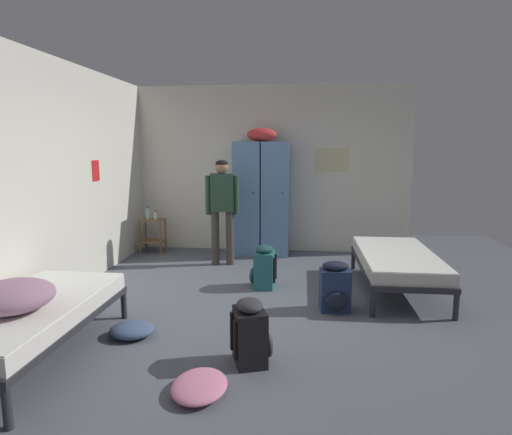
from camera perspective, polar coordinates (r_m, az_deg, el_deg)
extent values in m
plane|color=#565B66|center=(5.15, -0.31, -10.96)|extent=(8.40, 8.40, 0.00)
cube|color=silver|center=(7.49, 1.94, 6.24)|extent=(4.65, 0.06, 2.78)
cube|color=silver|center=(5.59, -24.45, 4.42)|extent=(0.06, 5.25, 2.78)
cube|color=beige|center=(7.45, 9.77, 7.33)|extent=(0.55, 0.01, 0.40)
cube|color=red|center=(6.38, -20.05, 5.72)|extent=(0.01, 0.20, 0.28)
cube|color=#5B84B2|center=(7.26, -1.08, 2.47)|extent=(0.44, 0.52, 1.85)
cylinder|color=black|center=(6.96, -0.37, 3.22)|extent=(0.02, 0.03, 0.02)
cube|color=#5B84B2|center=(7.22, 2.55, 2.42)|extent=(0.44, 0.52, 1.85)
cylinder|color=black|center=(6.92, 3.42, 3.17)|extent=(0.02, 0.03, 0.02)
ellipsoid|color=red|center=(7.19, 0.75, 10.67)|extent=(0.48, 0.36, 0.22)
cylinder|color=brown|center=(7.57, -14.78, -2.53)|extent=(0.03, 0.03, 0.55)
cylinder|color=brown|center=(7.46, -12.26, -2.62)|extent=(0.03, 0.03, 0.55)
cylinder|color=brown|center=(7.82, -14.08, -2.14)|extent=(0.03, 0.03, 0.55)
cylinder|color=brown|center=(7.71, -11.63, -2.21)|extent=(0.03, 0.03, 0.55)
cube|color=brown|center=(7.65, -13.17, -2.98)|extent=(0.38, 0.30, 0.02)
cube|color=brown|center=(7.59, -13.27, -0.26)|extent=(0.38, 0.30, 0.02)
cylinder|color=#28282D|center=(3.41, -29.54, -20.77)|extent=(0.06, 0.06, 0.28)
cylinder|color=#28282D|center=(5.24, -25.37, -9.90)|extent=(0.06, 0.06, 0.28)
cylinder|color=#28282D|center=(4.87, -16.74, -10.84)|extent=(0.06, 0.06, 0.28)
cube|color=#28282D|center=(4.24, -27.13, -12.07)|extent=(0.90, 1.90, 0.06)
cube|color=silver|center=(4.21, -27.23, -10.79)|extent=(0.87, 1.84, 0.14)
cube|color=white|center=(4.18, -27.31, -9.83)|extent=(0.86, 1.82, 0.01)
cylinder|color=#28282D|center=(6.75, 19.62, -5.36)|extent=(0.06, 0.06, 0.28)
cylinder|color=#28282D|center=(6.60, 12.48, -5.36)|extent=(0.06, 0.06, 0.28)
cylinder|color=#28282D|center=(5.06, 24.50, -10.53)|extent=(0.06, 0.06, 0.28)
cylinder|color=#28282D|center=(4.86, 14.89, -10.79)|extent=(0.06, 0.06, 0.28)
cube|color=#28282D|center=(5.75, 17.74, -6.02)|extent=(0.90, 1.90, 0.06)
cube|color=silver|center=(5.72, 17.79, -5.05)|extent=(0.87, 1.84, 0.14)
cube|color=white|center=(5.71, 17.82, -4.32)|extent=(0.86, 1.82, 0.01)
ellipsoid|color=gray|center=(4.01, -29.01, -8.89)|extent=(0.63, 0.65, 0.24)
cylinder|color=#3D3833|center=(6.66, -3.39, -2.64)|extent=(0.12, 0.12, 0.82)
cylinder|color=#3D3833|center=(6.67, -5.28, -2.65)|extent=(0.12, 0.12, 0.82)
cube|color=#284233|center=(6.56, -4.41, 3.26)|extent=(0.36, 0.25, 0.56)
cylinder|color=#284233|center=(6.56, -2.57, 2.92)|extent=(0.08, 0.08, 0.58)
cylinder|color=#284233|center=(6.58, -6.24, 2.89)|extent=(0.08, 0.08, 0.58)
sphere|color=#936B4C|center=(6.53, -4.45, 6.53)|extent=(0.20, 0.20, 0.20)
ellipsoid|color=black|center=(6.53, -4.46, 6.96)|extent=(0.19, 0.19, 0.11)
cylinder|color=#B2DBEA|center=(7.62, -13.82, 0.52)|extent=(0.07, 0.07, 0.18)
cylinder|color=#2666B2|center=(7.60, -13.85, 1.33)|extent=(0.04, 0.04, 0.04)
cylinder|color=white|center=(7.52, -12.89, 0.22)|extent=(0.05, 0.05, 0.13)
cylinder|color=black|center=(7.50, -12.91, 0.79)|extent=(0.03, 0.03, 0.02)
cube|color=#23666B|center=(5.62, 1.10, -6.77)|extent=(0.25, 0.33, 0.46)
ellipsoid|color=#193D42|center=(5.66, -0.42, -7.52)|extent=(0.09, 0.24, 0.20)
ellipsoid|color=#193D42|center=(5.55, 1.11, -4.09)|extent=(0.23, 0.30, 0.10)
cube|color=black|center=(5.68, 2.57, -6.35)|extent=(0.03, 0.05, 0.32)
cube|color=black|center=(5.51, 2.39, -6.84)|extent=(0.03, 0.05, 0.32)
cube|color=black|center=(3.75, -0.81, -15.17)|extent=(0.33, 0.38, 0.46)
ellipsoid|color=#2D2D33|center=(3.81, 1.49, -16.10)|extent=(0.15, 0.25, 0.20)
ellipsoid|color=#2D2D33|center=(3.64, -0.82, -11.30)|extent=(0.30, 0.34, 0.10)
cube|color=black|center=(3.64, -2.68, -15.58)|extent=(0.04, 0.06, 0.32)
cube|color=black|center=(3.79, -3.16, -14.48)|extent=(0.04, 0.06, 0.32)
cube|color=navy|center=(4.93, 10.18, -9.22)|extent=(0.34, 0.27, 0.46)
ellipsoid|color=black|center=(4.82, 10.44, -10.71)|extent=(0.25, 0.10, 0.20)
ellipsoid|color=black|center=(4.85, 10.27, -6.19)|extent=(0.31, 0.24, 0.10)
cube|color=black|center=(5.04, 8.95, -8.51)|extent=(0.05, 0.03, 0.32)
cube|color=black|center=(5.07, 10.94, -8.47)|extent=(0.05, 0.03, 0.32)
ellipsoid|color=#42567A|center=(4.44, -15.78, -13.84)|extent=(0.42, 0.37, 0.13)
ellipsoid|color=pink|center=(3.45, -7.33, -20.82)|extent=(0.41, 0.52, 0.10)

